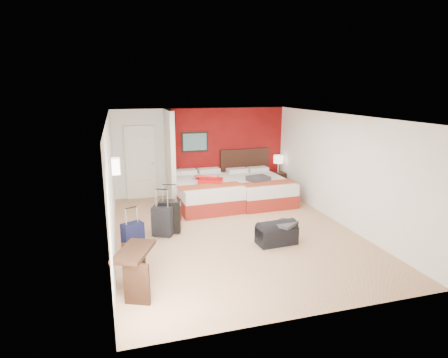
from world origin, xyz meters
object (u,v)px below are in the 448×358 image
object	(u,v)px
bed_left	(204,192)
duffel_bag	(277,234)
suitcase_black	(170,218)
desk	(135,271)
red_suitcase_open	(209,179)
suitcase_navy	(133,238)
suitcase_charcoal	(163,222)
bed_right	(257,189)
nightstand	(278,181)
table_lamp	(278,164)

from	to	relation	value
bed_left	duffel_bag	size ratio (longest dim) A/B	2.85
suitcase_black	desk	world-z (taller)	desk
red_suitcase_open	suitcase_black	size ratio (longest dim) A/B	1.24
suitcase_navy	suitcase_charcoal	bearing A→B (deg)	18.76
suitcase_navy	duffel_bag	size ratio (longest dim) A/B	0.69
desk	suitcase_charcoal	bearing A→B (deg)	96.07
bed_right	desk	size ratio (longest dim) A/B	2.51
bed_left	suitcase_black	xyz separation A→B (m)	(-1.16, -1.77, 0.01)
suitcase_charcoal	desk	bearing A→B (deg)	-82.80
suitcase_charcoal	suitcase_black	bearing A→B (deg)	64.73
nightstand	duffel_bag	size ratio (longest dim) A/B	0.72
bed_left	table_lamp	world-z (taller)	table_lamp
suitcase_navy	desk	size ratio (longest dim) A/B	0.64
bed_left	nightstand	size ratio (longest dim) A/B	3.95
suitcase_black	suitcase_charcoal	bearing A→B (deg)	-125.31
nightstand	suitcase_charcoal	size ratio (longest dim) A/B	0.92
bed_left	table_lamp	xyz separation A→B (m)	(2.47, 0.75, 0.49)
duffel_bag	table_lamp	bearing A→B (deg)	61.75
suitcase_black	suitcase_navy	size ratio (longest dim) A/B	1.27
red_suitcase_open	suitcase_charcoal	world-z (taller)	red_suitcase_open
bed_right	duffel_bag	xyz separation A→B (m)	(-0.71, -2.92, -0.12)
suitcase_black	suitcase_charcoal	world-z (taller)	suitcase_black
bed_right	red_suitcase_open	size ratio (longest dim) A/B	2.49
suitcase_charcoal	duffel_bag	distance (m)	2.38
bed_left	desk	distance (m)	4.52
bed_left	bed_right	distance (m)	1.51
table_lamp	duffel_bag	world-z (taller)	table_lamp
bed_right	red_suitcase_open	world-z (taller)	red_suitcase_open
nightstand	suitcase_navy	size ratio (longest dim) A/B	1.05
table_lamp	suitcase_navy	bearing A→B (deg)	-143.60
nightstand	desk	world-z (taller)	desk
bed_right	nightstand	xyz separation A→B (m)	(0.96, 0.78, -0.03)
suitcase_charcoal	table_lamp	bearing A→B (deg)	59.68
red_suitcase_open	nightstand	size ratio (longest dim) A/B	1.50
suitcase_black	suitcase_navy	world-z (taller)	suitcase_black
suitcase_navy	desk	bearing A→B (deg)	-116.07
bed_left	desk	xyz separation A→B (m)	(-2.01, -4.05, 0.02)
suitcase_charcoal	suitcase_navy	world-z (taller)	suitcase_charcoal
red_suitcase_open	nightstand	distance (m)	2.56
suitcase_navy	bed_right	bearing A→B (deg)	10.66
bed_left	suitcase_black	bearing A→B (deg)	-126.48
bed_right	table_lamp	bearing A→B (deg)	36.36
red_suitcase_open	bed_right	bearing A→B (deg)	24.70
red_suitcase_open	suitcase_charcoal	distance (m)	2.36
bed_left	red_suitcase_open	world-z (taller)	red_suitcase_open
red_suitcase_open	table_lamp	size ratio (longest dim) A/B	1.62
desk	suitcase_navy	bearing A→B (deg)	112.39
red_suitcase_open	desk	size ratio (longest dim) A/B	1.01
red_suitcase_open	nightstand	bearing A→B (deg)	41.75
desk	red_suitcase_open	bearing A→B (deg)	85.39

